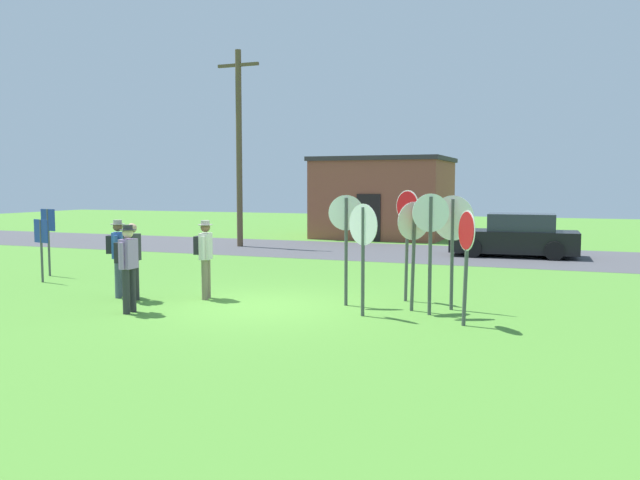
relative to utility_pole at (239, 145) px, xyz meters
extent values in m
plane|color=#518E33|center=(6.56, -11.39, -4.12)|extent=(80.00, 80.00, 0.00)
cube|color=#4C4C51|center=(6.56, 0.07, -4.12)|extent=(60.00, 6.40, 0.01)
cube|color=brown|center=(4.21, 6.68, -2.32)|extent=(5.92, 4.98, 3.60)
cube|color=#383333|center=(4.21, 6.68, -0.42)|extent=(6.12, 5.18, 0.20)
cube|color=black|center=(4.21, 4.17, -3.07)|extent=(1.10, 0.08, 2.10)
cylinder|color=brown|center=(0.00, 0.00, -0.18)|extent=(0.24, 0.24, 7.88)
cube|color=brown|center=(0.00, 0.00, 3.16)|extent=(1.80, 0.12, 0.12)
cube|color=black|center=(10.72, 0.25, -3.59)|extent=(4.38, 2.00, 0.76)
cube|color=#2D333D|center=(10.97, 0.26, -2.91)|extent=(2.30, 1.63, 0.60)
cylinder|color=black|center=(9.43, -0.71, -3.80)|extent=(0.65, 0.25, 0.64)
cylinder|color=black|center=(9.35, 1.09, -3.80)|extent=(0.65, 0.25, 0.64)
cylinder|color=black|center=(12.09, -0.59, -3.80)|extent=(0.65, 0.25, 0.64)
cylinder|color=black|center=(12.01, 1.21, -3.80)|extent=(0.65, 0.25, 0.64)
cylinder|color=#474C4C|center=(10.03, -10.94, -2.98)|extent=(0.10, 0.10, 2.29)
cylinder|color=white|center=(10.03, -10.94, -2.14)|extent=(0.64, 0.39, 0.74)
cylinder|color=#B70F14|center=(10.03, -10.94, -2.14)|extent=(0.59, 0.37, 0.68)
cylinder|color=#474C4C|center=(9.65, -10.70, -3.06)|extent=(0.16, 0.16, 2.12)
cylinder|color=white|center=(9.65, -10.70, -2.32)|extent=(0.54, 0.59, 0.76)
cylinder|color=#B70F14|center=(9.64, -10.69, -2.32)|extent=(0.50, 0.55, 0.70)
cylinder|color=#474C4C|center=(8.20, -10.61, -3.00)|extent=(0.09, 0.09, 2.24)
cylinder|color=white|center=(8.20, -10.61, -2.18)|extent=(0.68, 0.30, 0.73)
cylinder|color=#B70F14|center=(8.20, -10.60, -2.18)|extent=(0.63, 0.28, 0.68)
cylinder|color=#474C4C|center=(8.86, -11.51, -3.07)|extent=(0.10, 0.10, 2.09)
cylinder|color=white|center=(8.86, -11.51, -2.36)|extent=(0.69, 0.42, 0.79)
cylinder|color=#B70F14|center=(8.86, -11.51, -2.36)|extent=(0.64, 0.39, 0.73)
cylinder|color=#474C4C|center=(9.26, -9.64, -2.95)|extent=(0.12, 0.14, 2.35)
cylinder|color=white|center=(9.26, -9.64, -2.06)|extent=(0.59, 0.39, 0.68)
cylinder|color=#B70F14|center=(9.25, -9.65, -2.06)|extent=(0.54, 0.37, 0.63)
cylinder|color=#474C4C|center=(10.82, -11.66, -3.12)|extent=(0.14, 0.12, 2.01)
cylinder|color=white|center=(10.82, -11.66, -2.41)|extent=(0.40, 0.64, 0.72)
cylinder|color=#B70F14|center=(10.81, -11.66, -2.41)|extent=(0.37, 0.59, 0.67)
cylinder|color=#474C4C|center=(10.34, -10.28, -3.00)|extent=(0.09, 0.09, 2.23)
cylinder|color=white|center=(10.34, -10.28, -2.26)|extent=(0.88, 0.24, 0.90)
cylinder|color=#B70F14|center=(10.34, -10.27, -2.26)|extent=(0.81, 0.22, 0.83)
cylinder|color=#7A6B56|center=(5.04, -10.88, -3.68)|extent=(0.14, 0.14, 0.88)
cylinder|color=#7A6B56|center=(5.10, -11.09, -3.68)|extent=(0.14, 0.14, 0.88)
cube|color=beige|center=(5.07, -10.99, -2.95)|extent=(0.31, 0.41, 0.58)
cylinder|color=beige|center=(5.01, -10.76, -2.97)|extent=(0.09, 0.09, 0.52)
cylinder|color=beige|center=(5.14, -11.22, -2.97)|extent=(0.09, 0.09, 0.52)
sphere|color=brown|center=(5.07, -10.99, -2.54)|extent=(0.21, 0.21, 0.21)
cylinder|color=gray|center=(5.07, -10.99, -2.48)|extent=(0.31, 0.31, 0.02)
cylinder|color=gray|center=(5.07, -10.99, -2.43)|extent=(0.19, 0.19, 0.09)
cube|color=#232328|center=(4.91, -11.04, -2.93)|extent=(0.21, 0.29, 0.40)
cylinder|color=#4C5670|center=(3.09, -11.41, -3.68)|extent=(0.14, 0.14, 0.88)
cylinder|color=#4C5670|center=(3.19, -11.60, -3.68)|extent=(0.14, 0.14, 0.88)
cube|color=#3860B7|center=(3.14, -11.51, -2.95)|extent=(0.36, 0.42, 0.58)
cylinder|color=#3860B7|center=(3.03, -11.29, -2.97)|extent=(0.09, 0.09, 0.52)
cylinder|color=#3860B7|center=(3.25, -11.72, -2.97)|extent=(0.09, 0.09, 0.52)
sphere|color=brown|center=(3.14, -11.51, -2.54)|extent=(0.21, 0.21, 0.21)
cylinder|color=gray|center=(3.14, -11.51, -2.48)|extent=(0.32, 0.32, 0.02)
cylinder|color=gray|center=(3.14, -11.51, -2.43)|extent=(0.19, 0.19, 0.09)
cube|color=#232328|center=(2.99, -11.58, -2.93)|extent=(0.24, 0.30, 0.40)
cylinder|color=#2D2D33|center=(3.72, -11.67, -3.68)|extent=(0.14, 0.14, 0.88)
cylinder|color=#2D2D33|center=(3.74, -11.89, -3.68)|extent=(0.14, 0.14, 0.88)
cube|color=#333338|center=(3.73, -11.78, -2.95)|extent=(0.26, 0.38, 0.58)
cylinder|color=#333338|center=(3.71, -11.54, -2.97)|extent=(0.09, 0.09, 0.52)
cylinder|color=#333338|center=(3.76, -12.02, -2.97)|extent=(0.09, 0.09, 0.52)
sphere|color=tan|center=(3.73, -11.78, -2.54)|extent=(0.21, 0.21, 0.21)
cylinder|color=#2D2D33|center=(4.47, -12.78, -3.68)|extent=(0.14, 0.14, 0.88)
cylinder|color=#2D2D33|center=(4.49, -13.00, -3.68)|extent=(0.14, 0.14, 0.88)
cube|color=#9E7AB2|center=(4.48, -12.89, -2.95)|extent=(0.25, 0.38, 0.58)
cylinder|color=#9E7AB2|center=(4.46, -12.65, -2.97)|extent=(0.09, 0.09, 0.52)
cylinder|color=#9E7AB2|center=(4.51, -13.13, -2.97)|extent=(0.09, 0.09, 0.52)
sphere|color=beige|center=(4.48, -12.89, -2.54)|extent=(0.21, 0.21, 0.21)
cylinder|color=#333338|center=(4.48, -12.89, -2.48)|extent=(0.32, 0.31, 0.02)
cylinder|color=#333338|center=(4.48, -12.89, -2.43)|extent=(0.19, 0.19, 0.09)
cube|color=#232328|center=(4.31, -12.90, -2.93)|extent=(0.16, 0.27, 0.40)
cylinder|color=#4C4C51|center=(-0.84, -9.46, -3.20)|extent=(0.06, 0.06, 1.85)
cube|color=#1E389E|center=(-0.84, -9.46, -2.57)|extent=(0.59, 0.15, 0.60)
cylinder|color=#4C4C51|center=(-0.15, -10.43, -3.31)|extent=(0.06, 0.06, 1.63)
cube|color=#1E389E|center=(-0.15, -10.43, -2.79)|extent=(0.59, 0.18, 0.60)
camera|label=1|loc=(12.49, -23.15, -1.60)|focal=36.02mm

